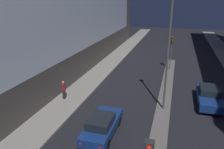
# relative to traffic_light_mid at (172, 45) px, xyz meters

# --- Properties ---
(median_strip) EXTENTS (1.18, 28.41, 0.12)m
(median_strip) POSITION_rel_traffic_light_mid_xyz_m (0.00, -9.66, -3.18)
(median_strip) COLOR #66605B
(median_strip) RESTS_ON ground
(traffic_light_mid) EXTENTS (0.32, 0.42, 4.23)m
(traffic_light_mid) POSITION_rel_traffic_light_mid_xyz_m (0.00, 0.00, 0.00)
(traffic_light_mid) COLOR #4C4C51
(traffic_light_mid) RESTS_ON median_strip
(street_lamp) EXTENTS (0.51, 0.51, 9.80)m
(street_lamp) POSITION_rel_traffic_light_mid_xyz_m (0.00, -11.00, 3.30)
(street_lamp) COLOR #4C4C51
(street_lamp) RESTS_ON median_strip
(car_left_lane) EXTENTS (1.75, 4.46, 1.48)m
(car_left_lane) POSITION_rel_traffic_light_mid_xyz_m (-3.72, -15.74, -2.49)
(car_left_lane) COLOR navy
(car_left_lane) RESTS_ON ground
(car_right_lane) EXTENTS (1.90, 4.67, 1.50)m
(car_right_lane) POSITION_rel_traffic_light_mid_xyz_m (3.72, -8.78, -2.48)
(car_right_lane) COLOR navy
(car_right_lane) RESTS_ON ground
(pedestrian_on_left_sidewalk) EXTENTS (0.37, 0.37, 1.68)m
(pedestrian_on_left_sidewalk) POSITION_rel_traffic_light_mid_xyz_m (-8.75, -11.71, -2.19)
(pedestrian_on_left_sidewalk) COLOR black
(pedestrian_on_left_sidewalk) RESTS_ON sidewalk_left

